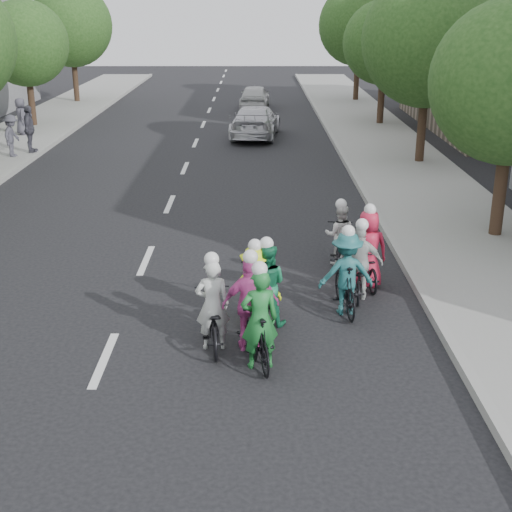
{
  "coord_description": "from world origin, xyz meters",
  "views": [
    {
      "loc": [
        2.59,
        -10.92,
        5.78
      ],
      "look_at": [
        2.61,
        2.5,
        1.0
      ],
      "focal_mm": 50.0,
      "sensor_mm": 36.0,
      "label": 1
    }
  ],
  "objects_px": {
    "cyclist_5": "(259,330)",
    "spectator_2": "(21,116)",
    "cyclist_4": "(367,257)",
    "cyclist_2": "(255,292)",
    "cyclist_3": "(251,312)",
    "cyclist_8": "(359,271)",
    "follow_car_lead": "(255,122)",
    "cyclist_0": "(213,316)",
    "spectator_0": "(12,136)",
    "spectator_1": "(30,129)",
    "follow_car_trail": "(255,97)",
    "cyclist_1": "(266,291)",
    "cyclist_7": "(346,279)",
    "cyclist_6": "(339,241)"
  },
  "relations": [
    {
      "from": "cyclist_2",
      "to": "cyclist_3",
      "type": "relative_size",
      "value": 1.1
    },
    {
      "from": "spectator_1",
      "to": "cyclist_2",
      "type": "bearing_deg",
      "value": -156.43
    },
    {
      "from": "spectator_1",
      "to": "cyclist_3",
      "type": "bearing_deg",
      "value": -158.21
    },
    {
      "from": "cyclist_3",
      "to": "cyclist_7",
      "type": "distance_m",
      "value": 2.4
    },
    {
      "from": "cyclist_1",
      "to": "cyclist_3",
      "type": "xyz_separation_m",
      "value": [
        -0.29,
        -1.04,
        0.02
      ]
    },
    {
      "from": "cyclist_2",
      "to": "spectator_2",
      "type": "distance_m",
      "value": 22.39
    },
    {
      "from": "cyclist_3",
      "to": "cyclist_8",
      "type": "bearing_deg",
      "value": -141.28
    },
    {
      "from": "follow_car_trail",
      "to": "spectator_2",
      "type": "distance_m",
      "value": 14.07
    },
    {
      "from": "cyclist_4",
      "to": "spectator_2",
      "type": "xyz_separation_m",
      "value": [
        -12.9,
        17.92,
        0.32
      ]
    },
    {
      "from": "cyclist_8",
      "to": "follow_car_trail",
      "type": "distance_m",
      "value": 28.02
    },
    {
      "from": "cyclist_0",
      "to": "cyclist_2",
      "type": "bearing_deg",
      "value": -131.62
    },
    {
      "from": "cyclist_3",
      "to": "follow_car_trail",
      "type": "xyz_separation_m",
      "value": [
        0.07,
        30.2,
        0.0
      ]
    },
    {
      "from": "cyclist_8",
      "to": "follow_car_lead",
      "type": "bearing_deg",
      "value": -75.17
    },
    {
      "from": "cyclist_5",
      "to": "spectator_0",
      "type": "height_order",
      "value": "cyclist_5"
    },
    {
      "from": "cyclist_3",
      "to": "cyclist_8",
      "type": "distance_m",
      "value": 3.18
    },
    {
      "from": "cyclist_3",
      "to": "spectator_2",
      "type": "height_order",
      "value": "cyclist_3"
    },
    {
      "from": "cyclist_7",
      "to": "cyclist_6",
      "type": "bearing_deg",
      "value": -99.44
    },
    {
      "from": "follow_car_lead",
      "to": "spectator_0",
      "type": "bearing_deg",
      "value": 34.22
    },
    {
      "from": "cyclist_7",
      "to": "spectator_2",
      "type": "bearing_deg",
      "value": -63.14
    },
    {
      "from": "cyclist_8",
      "to": "spectator_1",
      "type": "xyz_separation_m",
      "value": [
        -11.04,
        14.48,
        0.48
      ]
    },
    {
      "from": "spectator_0",
      "to": "cyclist_6",
      "type": "bearing_deg",
      "value": -130.94
    },
    {
      "from": "cyclist_4",
      "to": "cyclist_2",
      "type": "bearing_deg",
      "value": 31.95
    },
    {
      "from": "cyclist_4",
      "to": "cyclist_7",
      "type": "bearing_deg",
      "value": 60.01
    },
    {
      "from": "follow_car_lead",
      "to": "spectator_1",
      "type": "xyz_separation_m",
      "value": [
        -8.92,
        -4.19,
        0.36
      ]
    },
    {
      "from": "cyclist_5",
      "to": "follow_car_trail",
      "type": "relative_size",
      "value": 0.47
    },
    {
      "from": "cyclist_5",
      "to": "spectator_2",
      "type": "bearing_deg",
      "value": -74.84
    },
    {
      "from": "cyclist_0",
      "to": "cyclist_6",
      "type": "distance_m",
      "value": 5.04
    },
    {
      "from": "cyclist_8",
      "to": "cyclist_6",
      "type": "bearing_deg",
      "value": -76.53
    },
    {
      "from": "spectator_2",
      "to": "follow_car_lead",
      "type": "bearing_deg",
      "value": -112.61
    },
    {
      "from": "cyclist_4",
      "to": "spectator_2",
      "type": "distance_m",
      "value": 22.08
    },
    {
      "from": "follow_car_lead",
      "to": "cyclist_3",
      "type": "bearing_deg",
      "value": 96.01
    },
    {
      "from": "follow_car_lead",
      "to": "cyclist_7",
      "type": "bearing_deg",
      "value": 101.44
    },
    {
      "from": "cyclist_2",
      "to": "cyclist_3",
      "type": "bearing_deg",
      "value": 93.41
    },
    {
      "from": "cyclist_0",
      "to": "cyclist_2",
      "type": "xyz_separation_m",
      "value": [
        0.74,
        1.0,
        0.04
      ]
    },
    {
      "from": "spectator_0",
      "to": "follow_car_trail",
      "type": "bearing_deg",
      "value": -28.39
    },
    {
      "from": "cyclist_0",
      "to": "cyclist_7",
      "type": "distance_m",
      "value": 2.91
    },
    {
      "from": "cyclist_2",
      "to": "spectator_0",
      "type": "height_order",
      "value": "spectator_0"
    },
    {
      "from": "cyclist_4",
      "to": "follow_car_trail",
      "type": "bearing_deg",
      "value": -90.73
    },
    {
      "from": "cyclist_3",
      "to": "cyclist_4",
      "type": "xyz_separation_m",
      "value": [
        2.48,
        2.92,
        -0.03
      ]
    },
    {
      "from": "cyclist_1",
      "to": "follow_car_trail",
      "type": "xyz_separation_m",
      "value": [
        -0.22,
        29.17,
        0.02
      ]
    },
    {
      "from": "cyclist_1",
      "to": "cyclist_5",
      "type": "relative_size",
      "value": 0.92
    },
    {
      "from": "cyclist_6",
      "to": "follow_car_trail",
      "type": "distance_m",
      "value": 25.97
    },
    {
      "from": "cyclist_0",
      "to": "cyclist_4",
      "type": "relative_size",
      "value": 1.0
    },
    {
      "from": "cyclist_4",
      "to": "cyclist_3",
      "type": "bearing_deg",
      "value": 43.89
    },
    {
      "from": "cyclist_4",
      "to": "cyclist_8",
      "type": "height_order",
      "value": "cyclist_4"
    },
    {
      "from": "cyclist_1",
      "to": "follow_car_lead",
      "type": "bearing_deg",
      "value": -80.1
    },
    {
      "from": "cyclist_0",
      "to": "cyclist_3",
      "type": "distance_m",
      "value": 0.67
    },
    {
      "from": "cyclist_3",
      "to": "spectator_1",
      "type": "bearing_deg",
      "value": -69.12
    },
    {
      "from": "cyclist_4",
      "to": "follow_car_trail",
      "type": "xyz_separation_m",
      "value": [
        -2.41,
        27.29,
        0.04
      ]
    },
    {
      "from": "cyclist_2",
      "to": "cyclist_4",
      "type": "bearing_deg",
      "value": -134.73
    }
  ]
}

